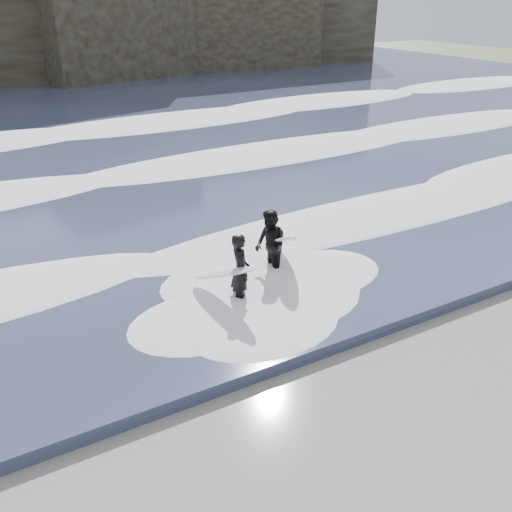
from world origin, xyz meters
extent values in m
plane|color=olive|center=(0.00, 0.00, 0.00)|extent=(120.00, 120.00, 0.00)
cube|color=#2E3451|center=(0.00, 29.00, 0.15)|extent=(90.00, 52.00, 0.30)
ellipsoid|color=white|center=(0.00, 9.00, 0.40)|extent=(60.00, 3.20, 0.20)
ellipsoid|color=white|center=(0.00, 16.00, 0.42)|extent=(60.00, 4.00, 0.24)
ellipsoid|color=white|center=(0.00, 25.00, 0.45)|extent=(60.00, 4.80, 0.30)
imported|color=black|center=(0.05, 5.76, 0.94)|extent=(0.60, 0.77, 1.88)
ellipsoid|color=silver|center=(-0.35, 5.81, 0.98)|extent=(1.20, 2.18, 0.99)
imported|color=black|center=(1.39, 6.61, 0.95)|extent=(0.80, 0.99, 1.90)
ellipsoid|color=white|center=(1.81, 6.61, 1.02)|extent=(1.33, 2.15, 1.14)
camera|label=1|loc=(-5.62, -4.69, 6.94)|focal=40.00mm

